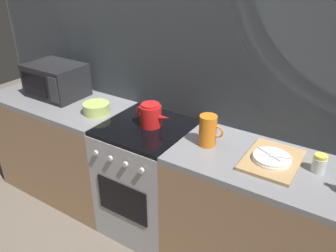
{
  "coord_description": "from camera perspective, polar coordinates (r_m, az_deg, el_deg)",
  "views": [
    {
      "loc": [
        1.26,
        -1.68,
        1.98
      ],
      "look_at": [
        0.18,
        0.0,
        0.95
      ],
      "focal_mm": 36.13,
      "sensor_mm": 36.0,
      "label": 1
    }
  ],
  "objects": [
    {
      "name": "counter_right",
      "position": [
        2.3,
        15.78,
        -15.67
      ],
      "size": [
        1.2,
        0.6,
        0.9
      ],
      "color": "#997251",
      "rests_on": "ground_plane"
    },
    {
      "name": "back_wall",
      "position": [
        2.5,
        0.48,
        9.04
      ],
      "size": [
        3.6,
        0.05,
        2.4
      ],
      "color": "gray",
      "rests_on": "ground_plane"
    },
    {
      "name": "stove_unit",
      "position": [
        2.6,
        -3.44,
        -8.84
      ],
      "size": [
        0.6,
        0.63,
        0.9
      ],
      "color": "#9E9EA3",
      "rests_on": "ground_plane"
    },
    {
      "name": "dish_pile",
      "position": [
        2.04,
        17.15,
        -5.4
      ],
      "size": [
        0.3,
        0.4,
        0.06
      ],
      "color": "tan",
      "rests_on": "counter_right"
    },
    {
      "name": "microwave",
      "position": [
        2.98,
        -18.36,
        7.34
      ],
      "size": [
        0.46,
        0.35,
        0.27
      ],
      "color": "black",
      "rests_on": "counter_left"
    },
    {
      "name": "counter_left",
      "position": [
        3.14,
        -16.89,
        -3.21
      ],
      "size": [
        1.2,
        0.6,
        0.9
      ],
      "color": "#997251",
      "rests_on": "ground_plane"
    },
    {
      "name": "kettle",
      "position": [
        2.33,
        -2.93,
        1.85
      ],
      "size": [
        0.28,
        0.15,
        0.17
      ],
      "color": "red",
      "rests_on": "stove_unit"
    },
    {
      "name": "pitcher",
      "position": [
        2.1,
        6.82,
        -0.72
      ],
      "size": [
        0.16,
        0.11,
        0.2
      ],
      "color": "orange",
      "rests_on": "counter_right"
    },
    {
      "name": "spice_jar",
      "position": [
        2.04,
        24.17,
        -5.77
      ],
      "size": [
        0.08,
        0.08,
        0.1
      ],
      "color": "silver",
      "rests_on": "counter_right"
    },
    {
      "name": "mixing_bowl",
      "position": [
        2.59,
        -11.99,
        2.96
      ],
      "size": [
        0.2,
        0.2,
        0.08
      ],
      "primitive_type": "cylinder",
      "color": "#B7D166",
      "rests_on": "counter_left"
    },
    {
      "name": "ground_plane",
      "position": [
        2.89,
        -3.17,
        -16.04
      ],
      "size": [
        8.0,
        8.0,
        0.0
      ],
      "primitive_type": "plane",
      "color": "#6B6054"
    }
  ]
}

